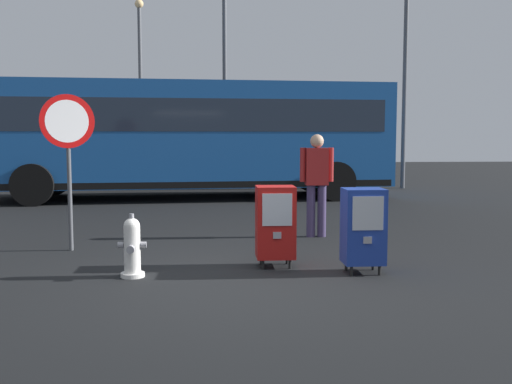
{
  "coord_description": "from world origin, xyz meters",
  "views": [
    {
      "loc": [
        -0.29,
        -6.59,
        1.64
      ],
      "look_at": [
        0.3,
        1.2,
        0.9
      ],
      "focal_mm": 41.39,
      "sensor_mm": 36.0,
      "label": 1
    }
  ],
  "objects_px": {
    "street_light_near_left": "(225,54)",
    "fire_hydrant": "(132,247)",
    "newspaper_box_secondary": "(275,222)",
    "street_light_far_left": "(140,76)",
    "street_light_near_right": "(406,48)",
    "stop_sign": "(68,139)",
    "bus_far": "(177,134)",
    "newspaper_box_primary": "(363,226)",
    "bus_near": "(188,133)",
    "pedestrian": "(317,179)"
  },
  "relations": [
    {
      "from": "newspaper_box_primary",
      "to": "bus_near",
      "type": "bearing_deg",
      "value": 105.46
    },
    {
      "from": "stop_sign",
      "to": "bus_far",
      "type": "xyz_separation_m",
      "value": [
        0.87,
        11.8,
        0.11
      ]
    },
    {
      "from": "bus_near",
      "to": "street_light_far_left",
      "type": "bearing_deg",
      "value": 102.47
    },
    {
      "from": "stop_sign",
      "to": "pedestrian",
      "type": "distance_m",
      "value": 3.89
    },
    {
      "from": "pedestrian",
      "to": "bus_far",
      "type": "distance_m",
      "value": 11.3
    },
    {
      "from": "fire_hydrant",
      "to": "street_light_near_right",
      "type": "relative_size",
      "value": 0.1
    },
    {
      "from": "bus_far",
      "to": "newspaper_box_primary",
      "type": "bearing_deg",
      "value": -76.24
    },
    {
      "from": "stop_sign",
      "to": "pedestrian",
      "type": "xyz_separation_m",
      "value": [
        3.73,
        0.9,
        -0.65
      ]
    },
    {
      "from": "fire_hydrant",
      "to": "street_light_far_left",
      "type": "relative_size",
      "value": 0.11
    },
    {
      "from": "stop_sign",
      "to": "street_light_near_right",
      "type": "distance_m",
      "value": 12.8
    },
    {
      "from": "fire_hydrant",
      "to": "newspaper_box_primary",
      "type": "bearing_deg",
      "value": -0.05
    },
    {
      "from": "street_light_near_left",
      "to": "fire_hydrant",
      "type": "bearing_deg",
      "value": -96.33
    },
    {
      "from": "stop_sign",
      "to": "street_light_far_left",
      "type": "height_order",
      "value": "street_light_far_left"
    },
    {
      "from": "fire_hydrant",
      "to": "street_light_near_left",
      "type": "bearing_deg",
      "value": 83.67
    },
    {
      "from": "bus_near",
      "to": "bus_far",
      "type": "bearing_deg",
      "value": 92.4
    },
    {
      "from": "pedestrian",
      "to": "street_light_near_right",
      "type": "bearing_deg",
      "value": 63.63
    },
    {
      "from": "bus_far",
      "to": "street_light_near_left",
      "type": "relative_size",
      "value": 1.43
    },
    {
      "from": "pedestrian",
      "to": "street_light_far_left",
      "type": "height_order",
      "value": "street_light_far_left"
    },
    {
      "from": "newspaper_box_secondary",
      "to": "bus_near",
      "type": "distance_m",
      "value": 8.56
    },
    {
      "from": "fire_hydrant",
      "to": "street_light_near_right",
      "type": "xyz_separation_m",
      "value": [
        6.94,
        11.26,
        3.99
      ]
    },
    {
      "from": "stop_sign",
      "to": "street_light_near_left",
      "type": "bearing_deg",
      "value": 77.02
    },
    {
      "from": "pedestrian",
      "to": "street_light_near_left",
      "type": "bearing_deg",
      "value": 97.3
    },
    {
      "from": "bus_far",
      "to": "bus_near",
      "type": "bearing_deg",
      "value": -82.13
    },
    {
      "from": "newspaper_box_primary",
      "to": "street_light_near_right",
      "type": "height_order",
      "value": "street_light_near_right"
    },
    {
      "from": "stop_sign",
      "to": "bus_far",
      "type": "height_order",
      "value": "bus_far"
    },
    {
      "from": "street_light_near_left",
      "to": "street_light_far_left",
      "type": "distance_m",
      "value": 4.26
    },
    {
      "from": "newspaper_box_primary",
      "to": "pedestrian",
      "type": "bearing_deg",
      "value": 92.29
    },
    {
      "from": "street_light_near_left",
      "to": "newspaper_box_primary",
      "type": "bearing_deg",
      "value": -83.74
    },
    {
      "from": "stop_sign",
      "to": "street_light_near_left",
      "type": "distance_m",
      "value": 11.31
    },
    {
      "from": "fire_hydrant",
      "to": "bus_near",
      "type": "xyz_separation_m",
      "value": [
        0.31,
        8.78,
        1.36
      ]
    },
    {
      "from": "pedestrian",
      "to": "bus_far",
      "type": "xyz_separation_m",
      "value": [
        -2.86,
        10.9,
        0.76
      ]
    },
    {
      "from": "newspaper_box_primary",
      "to": "stop_sign",
      "type": "height_order",
      "value": "stop_sign"
    },
    {
      "from": "bus_near",
      "to": "street_light_near_left",
      "type": "xyz_separation_m",
      "value": [
        1.07,
        3.62,
        2.54
      ]
    },
    {
      "from": "newspaper_box_primary",
      "to": "street_light_near_left",
      "type": "distance_m",
      "value": 13.01
    },
    {
      "from": "pedestrian",
      "to": "bus_far",
      "type": "bearing_deg",
      "value": 104.71
    },
    {
      "from": "newspaper_box_secondary",
      "to": "bus_far",
      "type": "distance_m",
      "value": 13.27
    },
    {
      "from": "pedestrian",
      "to": "bus_near",
      "type": "distance_m",
      "value": 6.66
    },
    {
      "from": "pedestrian",
      "to": "street_light_near_left",
      "type": "distance_m",
      "value": 10.44
    },
    {
      "from": "newspaper_box_secondary",
      "to": "street_light_near_right",
      "type": "relative_size",
      "value": 0.14
    },
    {
      "from": "street_light_near_left",
      "to": "bus_far",
      "type": "bearing_deg",
      "value": 146.0
    },
    {
      "from": "newspaper_box_secondary",
      "to": "street_light_near_left",
      "type": "bearing_deg",
      "value": 91.66
    },
    {
      "from": "street_light_near_right",
      "to": "bus_near",
      "type": "bearing_deg",
      "value": -159.43
    },
    {
      "from": "bus_near",
      "to": "street_light_far_left",
      "type": "distance_m",
      "value": 7.2
    },
    {
      "from": "stop_sign",
      "to": "bus_near",
      "type": "xyz_separation_m",
      "value": [
        1.4,
        7.09,
        0.11
      ]
    },
    {
      "from": "street_light_far_left",
      "to": "street_light_near_right",
      "type": "bearing_deg",
      "value": -25.54
    },
    {
      "from": "fire_hydrant",
      "to": "street_light_near_left",
      "type": "distance_m",
      "value": 13.07
    },
    {
      "from": "fire_hydrant",
      "to": "stop_sign",
      "type": "distance_m",
      "value": 2.37
    },
    {
      "from": "bus_near",
      "to": "bus_far",
      "type": "relative_size",
      "value": 1.01
    },
    {
      "from": "street_light_near_left",
      "to": "street_light_far_left",
      "type": "bearing_deg",
      "value": 135.6
    },
    {
      "from": "stop_sign",
      "to": "street_light_far_left",
      "type": "relative_size",
      "value": 0.34
    }
  ]
}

